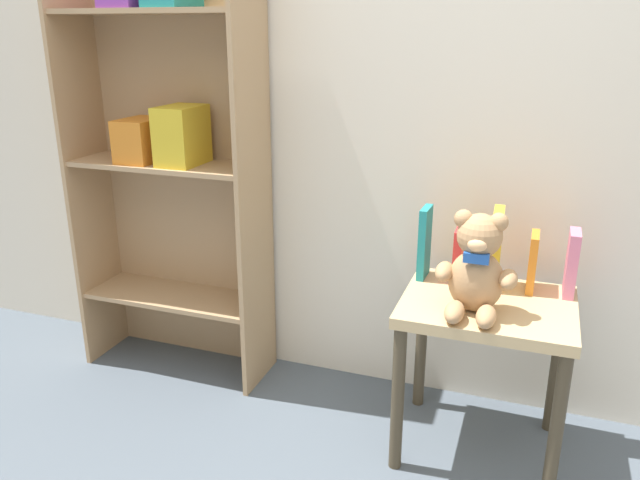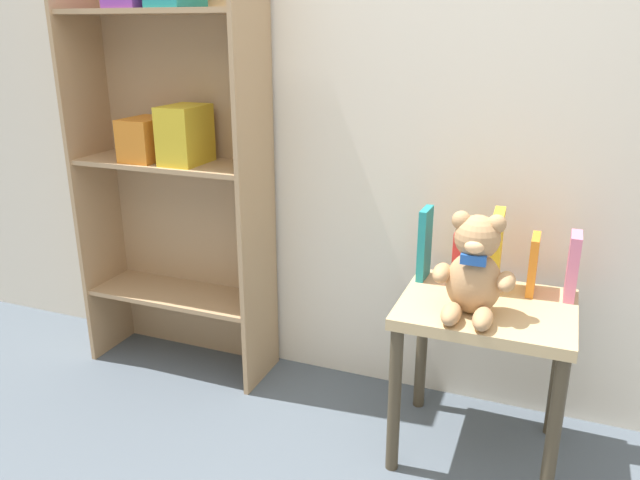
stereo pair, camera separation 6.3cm
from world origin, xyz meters
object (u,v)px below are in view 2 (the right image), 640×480
at_px(book_standing_pink, 573,266).
at_px(book_standing_orange, 533,264).
at_px(bookshelf_side, 174,134).
at_px(display_table, 485,331).
at_px(book_standing_teal, 425,244).
at_px(teddy_bear, 474,270).
at_px(book_standing_red, 458,257).
at_px(book_standing_yellow, 496,251).

bearing_deg(book_standing_pink, book_standing_orange, 179.23).
distance_m(bookshelf_side, display_table, 1.34).
relative_size(display_table, book_standing_teal, 2.19).
distance_m(teddy_bear, book_standing_orange, 0.28).
relative_size(display_table, book_standing_pink, 2.54).
distance_m(book_standing_teal, book_standing_red, 0.12).
bearing_deg(bookshelf_side, book_standing_pink, -1.81).
distance_m(book_standing_red, book_standing_pink, 0.35).
xyz_separation_m(teddy_bear, book_standing_orange, (0.15, 0.23, -0.05)).
height_order(bookshelf_side, book_standing_pink, bookshelf_side).
distance_m(book_standing_red, book_standing_orange, 0.23).
relative_size(teddy_bear, book_standing_orange, 1.64).
distance_m(book_standing_red, book_standing_yellow, 0.12).
height_order(book_standing_yellow, book_standing_pink, book_standing_yellow).
bearing_deg(bookshelf_side, book_standing_teal, -3.05).
height_order(book_standing_orange, book_standing_pink, book_standing_pink).
height_order(book_standing_yellow, book_standing_orange, book_standing_yellow).
relative_size(bookshelf_side, teddy_bear, 5.49).
distance_m(display_table, book_standing_pink, 0.33).
bearing_deg(display_table, book_standing_orange, 51.29).
bearing_deg(book_standing_orange, book_standing_teal, -178.83).
xyz_separation_m(book_standing_red, book_standing_orange, (0.23, 0.02, -0.00)).
bearing_deg(book_standing_orange, book_standing_red, -175.25).
relative_size(book_standing_red, book_standing_orange, 1.01).
bearing_deg(book_standing_red, bookshelf_side, 175.75).
xyz_separation_m(book_standing_teal, book_standing_yellow, (0.23, -0.01, 0.01)).
relative_size(bookshelf_side, book_standing_red, 8.93).
height_order(bookshelf_side, display_table, bookshelf_side).
xyz_separation_m(bookshelf_side, book_standing_orange, (1.34, -0.04, -0.32)).
bearing_deg(display_table, book_standing_red, 133.03).
distance_m(book_standing_yellow, book_standing_pink, 0.23).
bearing_deg(book_standing_red, book_standing_orange, 4.11).
bearing_deg(book_standing_pink, teddy_bear, -138.72).
bearing_deg(teddy_bear, book_standing_orange, 57.07).
xyz_separation_m(bookshelf_side, display_table, (1.22, -0.19, -0.51)).
distance_m(display_table, book_standing_teal, 0.34).
distance_m(bookshelf_side, book_standing_yellow, 1.26).
xyz_separation_m(book_standing_orange, book_standing_pink, (0.12, -0.00, 0.01)).
height_order(display_table, book_standing_teal, book_standing_teal).
bearing_deg(bookshelf_side, book_standing_red, -3.32).
bearing_deg(book_standing_yellow, book_standing_orange, 6.92).
xyz_separation_m(bookshelf_side, teddy_bear, (1.19, -0.28, -0.28)).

